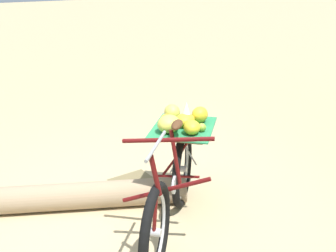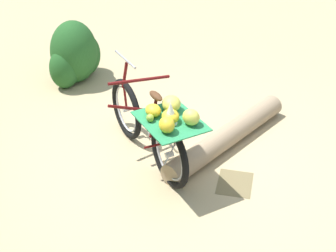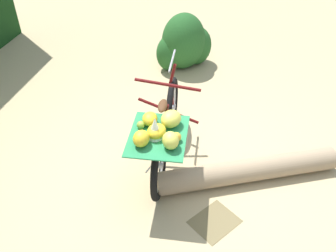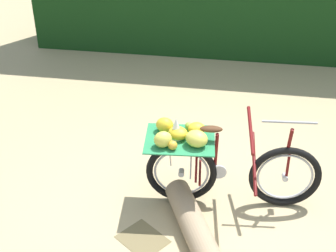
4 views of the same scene
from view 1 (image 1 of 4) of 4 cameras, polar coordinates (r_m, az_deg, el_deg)
The scene contains 4 objects.
ground_plane at distance 3.89m, azimuth -0.38°, elevation -12.69°, with size 60.00×60.00×0.00m, color tan.
bicycle at distance 3.59m, azimuth 0.88°, elevation -6.24°, with size 1.53×1.41×1.03m.
fallen_log at distance 4.10m, azimuth -11.87°, elevation -9.25°, with size 0.25×0.25×2.02m, color #9E8466.
leaf_litter_patch at distance 4.57m, azimuth -4.79°, elevation -7.36°, with size 0.44×0.36×0.01m, color olive.
Camera 1 is at (-1.89, -2.67, 2.11)m, focal length 44.91 mm.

